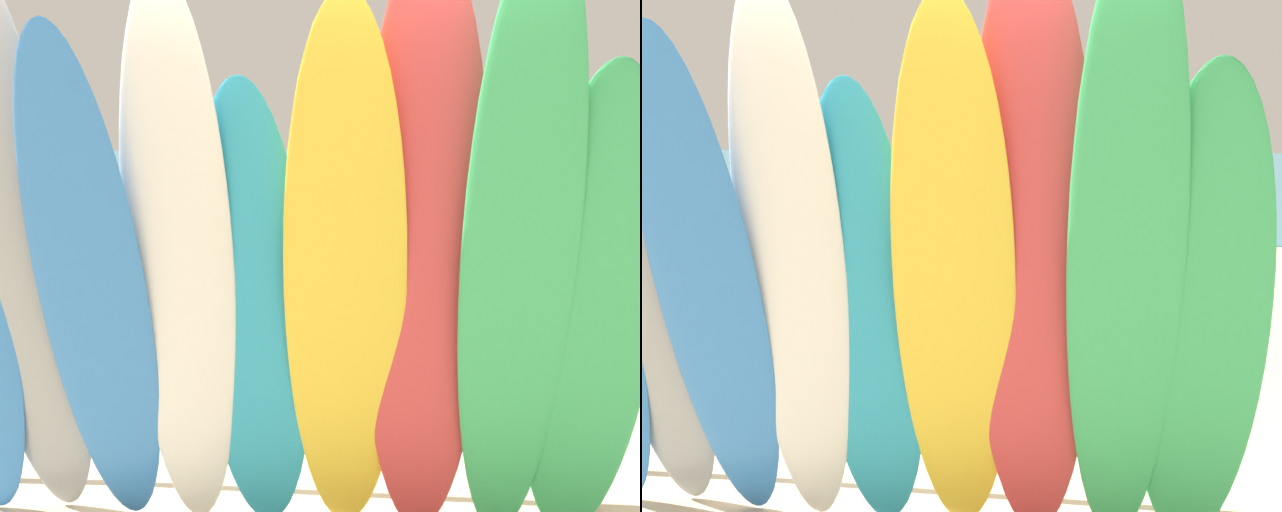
{
  "view_description": "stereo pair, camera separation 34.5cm",
  "coord_description": "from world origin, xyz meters",
  "views": [
    {
      "loc": [
        0.67,
        -4.24,
        1.99
      ],
      "look_at": [
        0.0,
        1.77,
        1.02
      ],
      "focal_mm": 47.47,
      "sensor_mm": 36.0,
      "label": 1
    },
    {
      "loc": [
        1.01,
        -4.19,
        1.99
      ],
      "look_at": [
        0.0,
        1.77,
        1.02
      ],
      "focal_mm": 47.47,
      "sensor_mm": 36.0,
      "label": 2
    }
  ],
  "objects": [
    {
      "name": "ocean_water",
      "position": [
        0.0,
        29.72,
        0.01
      ],
      "size": [
        60.0,
        40.0,
        0.02
      ],
      "primitive_type": "cube",
      "color": "teal",
      "rests_on": "ground"
    },
    {
      "name": "surfboard_grey_1",
      "position": [
        -1.1,
        -0.68,
        1.39
      ],
      "size": [
        0.57,
        0.94,
        2.79
      ],
      "primitive_type": "ellipsoid",
      "rotation": [
        0.3,
        0.0,
        -0.0
      ],
      "color": "#999EA3",
      "rests_on": "ground"
    },
    {
      "name": "beachgoer_by_water",
      "position": [
        0.42,
        2.95,
        0.88
      ],
      "size": [
        0.58,
        0.24,
        1.52
      ],
      "rotation": [
        0.0,
        0.0,
        3.06
      ],
      "color": "tan",
      "rests_on": "ground"
    },
    {
      "name": "beachgoer_midbeach",
      "position": [
        -1.33,
        8.2,
        0.87
      ],
      "size": [
        0.57,
        0.25,
        1.5
      ],
      "rotation": [
        0.0,
        0.0,
        6.14
      ],
      "color": "tan",
      "rests_on": "ground"
    },
    {
      "name": "surfboard_teal_4",
      "position": [
        -0.04,
        -0.58,
        1.09
      ],
      "size": [
        0.53,
        0.62,
        2.18
      ],
      "primitive_type": "ellipsoid",
      "rotation": [
        0.25,
        0.0,
        -0.02
      ],
      "color": "#289EC6",
      "rests_on": "ground"
    },
    {
      "name": "distant_boat",
      "position": [
        -1.05,
        14.32,
        0.13
      ],
      "size": [
        3.54,
        0.87,
        0.28
      ],
      "color": "#4C515B",
      "rests_on": "ground"
    },
    {
      "name": "surfboard_white_3",
      "position": [
        -0.34,
        -0.68,
        1.29
      ],
      "size": [
        0.55,
        0.85,
        2.58
      ],
      "primitive_type": "ellipsoid",
      "rotation": [
        0.28,
        0.0,
        0.1
      ],
      "color": "white",
      "rests_on": "ground"
    },
    {
      "name": "surfboard_green_8",
      "position": [
        1.42,
        -0.63,
        1.12
      ],
      "size": [
        0.56,
        0.74,
        2.23
      ],
      "primitive_type": "ellipsoid",
      "rotation": [
        0.29,
        0.0,
        -0.0
      ],
      "color": "#38B266",
      "rests_on": "ground"
    },
    {
      "name": "surfboard_green_7",
      "position": [
        1.1,
        -0.74,
        1.35
      ],
      "size": [
        0.5,
        0.93,
        2.71
      ],
      "primitive_type": "ellipsoid",
      "rotation": [
        0.3,
        0.0,
        0.02
      ],
      "color": "#38B266",
      "rests_on": "ground"
    },
    {
      "name": "surfboard_blue_2",
      "position": [
        -0.73,
        -0.72,
        1.19
      ],
      "size": [
        0.51,
        0.9,
        2.38
      ],
      "primitive_type": "ellipsoid",
      "rotation": [
        0.34,
        0.0,
        -0.01
      ],
      "color": "#337AD1",
      "rests_on": "ground"
    },
    {
      "name": "surfboard_red_6",
      "position": [
        0.71,
        -0.65,
        1.34
      ],
      "size": [
        0.54,
        0.74,
        2.68
      ],
      "primitive_type": "ellipsoid",
      "rotation": [
        0.25,
        0.0,
        0.0
      ],
      "color": "#D13D42",
      "rests_on": "ground"
    },
    {
      "name": "surfboard_rack",
      "position": [
        0.0,
        0.0,
        0.59
      ],
      "size": [
        3.31,
        0.07,
        0.74
      ],
      "color": "brown",
      "rests_on": "ground"
    },
    {
      "name": "surfboard_yellow_5",
      "position": [
        0.38,
        -0.67,
        1.24
      ],
      "size": [
        0.58,
        0.88,
        2.48
      ],
      "primitive_type": "ellipsoid",
      "rotation": [
        0.31,
        0.0,
        0.06
      ],
      "color": "yellow",
      "rests_on": "ground"
    },
    {
      "name": "ground",
      "position": [
        0.0,
        14.0,
        0.0
      ],
      "size": [
        60.0,
        60.0,
        0.0
      ],
      "primitive_type": "plane",
      "color": "beige"
    }
  ]
}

